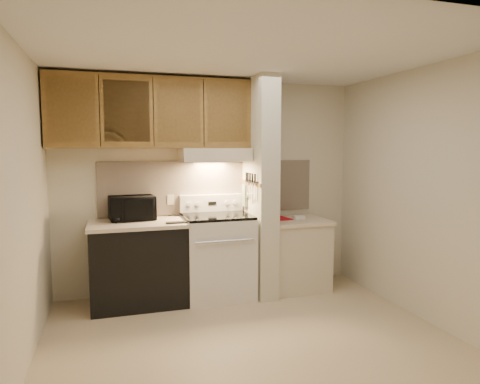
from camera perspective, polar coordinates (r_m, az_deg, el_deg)
name	(u,v)px	position (r m, az deg, el deg)	size (l,w,h in m)	color
floor	(249,338)	(4.06, 1.20, -18.91)	(3.60, 3.60, 0.00)	#C9B28E
ceiling	(250,53)	(3.77, 1.29, 18.09)	(3.60, 3.60, 0.00)	white
wall_back	(210,186)	(5.15, -3.99, 0.83)	(3.60, 0.02, 2.50)	beige
wall_left	(20,209)	(3.59, -27.23, -2.02)	(0.02, 3.00, 2.50)	beige
wall_right	(422,194)	(4.60, 23.05, -0.23)	(0.02, 3.00, 2.50)	beige
backsplash	(211,187)	(5.14, -3.95, 0.66)	(2.60, 0.02, 0.63)	beige
range_body	(218,257)	(4.95, -3.01, -8.65)	(0.76, 0.65, 0.92)	silver
oven_window	(225,260)	(4.65, -2.05, -9.11)	(0.50, 0.01, 0.30)	black
oven_handle	(226,241)	(4.56, -1.94, -6.56)	(0.02, 0.02, 0.65)	silver
cooktop	(217,216)	(4.86, -3.04, -3.21)	(0.74, 0.64, 0.03)	black
range_backguard	(212,203)	(5.11, -3.82, -1.45)	(0.76, 0.08, 0.20)	silver
range_display	(212,203)	(5.07, -3.71, -1.51)	(0.10, 0.01, 0.04)	black
range_knob_left_outer	(189,204)	(5.02, -6.82, -1.63)	(0.05, 0.05, 0.02)	silver
range_knob_left_inner	(197,204)	(5.03, -5.70, -1.59)	(0.05, 0.05, 0.02)	silver
range_knob_right_inner	(227,203)	(5.12, -1.74, -1.44)	(0.05, 0.05, 0.02)	silver
range_knob_right_outer	(235,202)	(5.14, -0.66, -1.40)	(0.05, 0.05, 0.02)	silver
dishwasher_front	(139,265)	(4.84, -13.34, -9.45)	(1.00, 0.63, 0.87)	black
left_countertop	(138,224)	(4.74, -13.47, -4.14)	(1.04, 0.67, 0.04)	beige
spoon_rest	(178,222)	(4.58, -8.31, -4.03)	(0.24, 0.08, 0.02)	black
teal_jar	(122,215)	(4.94, -15.42, -2.97)	(0.09, 0.09, 0.10)	#23706C
outlet	(171,200)	(5.06, -9.22, -1.03)	(0.08, 0.01, 0.12)	beige
microwave	(132,208)	(4.86, -14.20, -2.10)	(0.48, 0.33, 0.27)	black
partition_pillar	(260,187)	(4.96, 2.68, 0.65)	(0.22, 0.70, 2.50)	beige
pillar_trim	(251,183)	(4.92, 1.41, 1.19)	(0.01, 0.70, 0.04)	olive
knife_strip	(251,182)	(4.87, 1.53, 1.38)	(0.02, 0.42, 0.04)	black
knife_blade_a	(255,192)	(4.72, 2.00, 0.02)	(0.01, 0.04, 0.16)	silver
knife_handle_a	(255,178)	(4.71, 2.01, 1.83)	(0.02, 0.02, 0.10)	black
knife_blade_b	(252,192)	(4.80, 1.67, 0.00)	(0.01, 0.04, 0.18)	silver
knife_handle_b	(252,178)	(4.79, 1.67, 1.91)	(0.02, 0.02, 0.10)	black
knife_blade_c	(251,192)	(4.87, 1.41, -0.04)	(0.01, 0.04, 0.20)	silver
knife_handle_c	(250,177)	(4.87, 1.35, 1.97)	(0.02, 0.02, 0.10)	black
knife_blade_d	(248,190)	(4.96, 1.06, 0.30)	(0.01, 0.04, 0.16)	silver
knife_handle_d	(248,177)	(4.95, 1.05, 2.03)	(0.02, 0.02, 0.10)	black
knife_blade_e	(246,190)	(5.02, 0.85, 0.25)	(0.01, 0.04, 0.18)	silver
knife_handle_e	(246,177)	(5.00, 0.85, 2.08)	(0.02, 0.02, 0.10)	black
oven_mitt	(245,195)	(5.09, 0.63, -0.45)	(0.03, 0.11, 0.26)	gray
right_cab_base	(295,256)	(5.27, 7.40, -8.40)	(0.70, 0.60, 0.81)	beige
right_countertop	(296,221)	(5.19, 7.46, -3.85)	(0.74, 0.64, 0.04)	beige
red_folder	(279,218)	(5.20, 5.20, -3.51)	(0.22, 0.30, 0.01)	#B80A16
white_box	(299,217)	(5.22, 7.83, -3.36)	(0.13, 0.09, 0.04)	white
range_hood	(214,155)	(4.92, -3.44, 4.97)	(0.78, 0.44, 0.15)	beige
hood_lip	(219,159)	(4.71, -2.83, 4.39)	(0.78, 0.04, 0.06)	beige
upper_cabinets	(152,113)	(4.86, -11.66, 10.28)	(2.18, 0.33, 0.77)	olive
cab_door_a	(71,110)	(4.69, -21.61, 10.15)	(0.46, 0.01, 0.63)	olive
cab_gap_a	(99,111)	(4.68, -18.23, 10.28)	(0.01, 0.01, 0.73)	black
cab_door_b	(127,111)	(4.68, -14.85, 10.38)	(0.46, 0.01, 0.63)	olive
cab_gap_b	(153,112)	(4.70, -11.47, 10.44)	(0.01, 0.01, 0.73)	black
cab_door_c	(179,112)	(4.74, -8.14, 10.46)	(0.46, 0.01, 0.63)	olive
cab_gap_c	(204,113)	(4.79, -4.86, 10.45)	(0.01, 0.01, 0.73)	black
cab_door_d	(228,114)	(4.85, -1.66, 10.41)	(0.46, 0.01, 0.63)	olive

